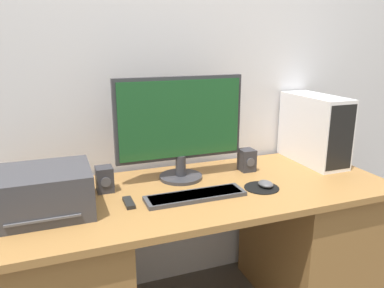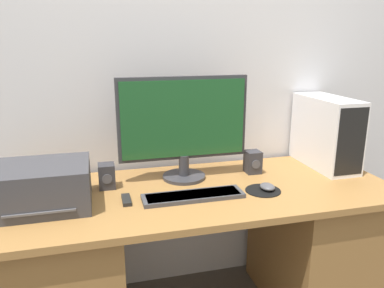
{
  "view_description": "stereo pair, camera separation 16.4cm",
  "coord_description": "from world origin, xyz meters",
  "px_view_note": "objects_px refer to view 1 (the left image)",
  "views": [
    {
      "loc": [
        -0.6,
        -1.13,
        1.37
      ],
      "look_at": [
        -0.05,
        0.35,
        0.93
      ],
      "focal_mm": 35.0,
      "sensor_mm": 36.0,
      "label": 1
    },
    {
      "loc": [
        -0.45,
        -1.18,
        1.37
      ],
      "look_at": [
        -0.05,
        0.35,
        0.93
      ],
      "focal_mm": 35.0,
      "sensor_mm": 36.0,
      "label": 2
    }
  ],
  "objects_px": {
    "monitor": "(180,124)",
    "keyboard": "(195,196)",
    "computer_tower": "(314,129)",
    "printer": "(42,192)",
    "remote_control": "(129,203)",
    "speaker_left": "(105,179)",
    "speaker_right": "(247,160)",
    "mouse": "(266,184)"
  },
  "relations": [
    {
      "from": "keyboard",
      "to": "remote_control",
      "type": "distance_m",
      "value": 0.29
    },
    {
      "from": "monitor",
      "to": "computer_tower",
      "type": "bearing_deg",
      "value": -0.43
    },
    {
      "from": "monitor",
      "to": "remote_control",
      "type": "distance_m",
      "value": 0.46
    },
    {
      "from": "computer_tower",
      "to": "printer",
      "type": "relative_size",
      "value": 1.15
    },
    {
      "from": "computer_tower",
      "to": "speaker_left",
      "type": "relative_size",
      "value": 3.72
    },
    {
      "from": "printer",
      "to": "remote_control",
      "type": "bearing_deg",
      "value": -6.57
    },
    {
      "from": "monitor",
      "to": "mouse",
      "type": "bearing_deg",
      "value": -37.66
    },
    {
      "from": "speaker_left",
      "to": "remote_control",
      "type": "relative_size",
      "value": 1.06
    },
    {
      "from": "mouse",
      "to": "remote_control",
      "type": "xyz_separation_m",
      "value": [
        -0.63,
        0.04,
        -0.01
      ]
    },
    {
      "from": "computer_tower",
      "to": "keyboard",
      "type": "bearing_deg",
      "value": -162.94
    },
    {
      "from": "computer_tower",
      "to": "speaker_left",
      "type": "distance_m",
      "value": 1.16
    },
    {
      "from": "monitor",
      "to": "speaker_left",
      "type": "bearing_deg",
      "value": -174.55
    },
    {
      "from": "keyboard",
      "to": "speaker_right",
      "type": "bearing_deg",
      "value": 32.06
    },
    {
      "from": "printer",
      "to": "remote_control",
      "type": "xyz_separation_m",
      "value": [
        0.33,
        -0.04,
        -0.08
      ]
    },
    {
      "from": "keyboard",
      "to": "computer_tower",
      "type": "xyz_separation_m",
      "value": [
        0.8,
        0.24,
        0.18
      ]
    },
    {
      "from": "keyboard",
      "to": "printer",
      "type": "distance_m",
      "value": 0.62
    },
    {
      "from": "keyboard",
      "to": "remote_control",
      "type": "xyz_separation_m",
      "value": [
        -0.28,
        0.03,
        -0.0
      ]
    },
    {
      "from": "monitor",
      "to": "speaker_left",
      "type": "xyz_separation_m",
      "value": [
        -0.37,
        -0.04,
        -0.22
      ]
    },
    {
      "from": "keyboard",
      "to": "mouse",
      "type": "height_order",
      "value": "mouse"
    },
    {
      "from": "speaker_left",
      "to": "computer_tower",
      "type": "bearing_deg",
      "value": 1.48
    },
    {
      "from": "monitor",
      "to": "keyboard",
      "type": "distance_m",
      "value": 0.37
    },
    {
      "from": "speaker_left",
      "to": "remote_control",
      "type": "xyz_separation_m",
      "value": [
        0.07,
        -0.18,
        -0.05
      ]
    },
    {
      "from": "mouse",
      "to": "speaker_left",
      "type": "xyz_separation_m",
      "value": [
        -0.7,
        0.22,
        0.04
      ]
    },
    {
      "from": "mouse",
      "to": "remote_control",
      "type": "relative_size",
      "value": 0.76
    },
    {
      "from": "keyboard",
      "to": "mouse",
      "type": "distance_m",
      "value": 0.35
    },
    {
      "from": "keyboard",
      "to": "remote_control",
      "type": "bearing_deg",
      "value": 173.02
    },
    {
      "from": "printer",
      "to": "mouse",
      "type": "bearing_deg",
      "value": -4.54
    },
    {
      "from": "monitor",
      "to": "keyboard",
      "type": "height_order",
      "value": "monitor"
    },
    {
      "from": "keyboard",
      "to": "computer_tower",
      "type": "distance_m",
      "value": 0.85
    },
    {
      "from": "monitor",
      "to": "keyboard",
      "type": "bearing_deg",
      "value": -94.11
    },
    {
      "from": "computer_tower",
      "to": "printer",
      "type": "xyz_separation_m",
      "value": [
        -1.41,
        -0.17,
        -0.1
      ]
    },
    {
      "from": "computer_tower",
      "to": "speaker_right",
      "type": "relative_size",
      "value": 3.72
    },
    {
      "from": "computer_tower",
      "to": "speaker_right",
      "type": "height_order",
      "value": "computer_tower"
    },
    {
      "from": "mouse",
      "to": "computer_tower",
      "type": "height_order",
      "value": "computer_tower"
    },
    {
      "from": "computer_tower",
      "to": "remote_control",
      "type": "bearing_deg",
      "value": -169.0
    },
    {
      "from": "computer_tower",
      "to": "speaker_left",
      "type": "height_order",
      "value": "computer_tower"
    },
    {
      "from": "monitor",
      "to": "remote_control",
      "type": "height_order",
      "value": "monitor"
    },
    {
      "from": "speaker_left",
      "to": "speaker_right",
      "type": "xyz_separation_m",
      "value": [
        0.73,
        0.02,
        0.0
      ]
    },
    {
      "from": "monitor",
      "to": "speaker_left",
      "type": "relative_size",
      "value": 5.49
    },
    {
      "from": "keyboard",
      "to": "printer",
      "type": "relative_size",
      "value": 1.19
    },
    {
      "from": "keyboard",
      "to": "speaker_right",
      "type": "relative_size",
      "value": 3.86
    },
    {
      "from": "computer_tower",
      "to": "speaker_left",
      "type": "xyz_separation_m",
      "value": [
        -1.15,
        -0.03,
        -0.13
      ]
    }
  ]
}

